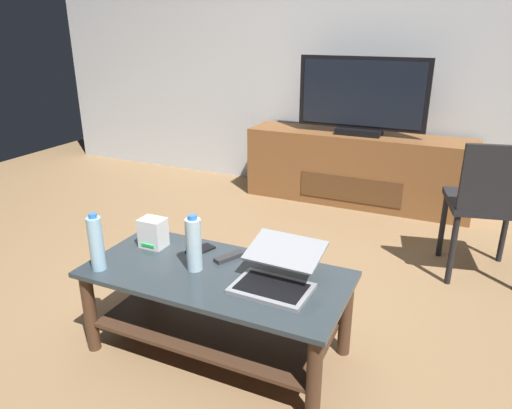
% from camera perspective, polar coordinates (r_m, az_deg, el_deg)
% --- Properties ---
extents(ground_plane, '(7.68, 7.68, 0.00)m').
position_cam_1_polar(ground_plane, '(2.62, -2.49, -13.42)').
color(ground_plane, olive).
extents(back_wall, '(6.40, 0.12, 2.80)m').
position_cam_1_polar(back_wall, '(4.39, 12.15, 19.44)').
color(back_wall, silver).
rests_on(back_wall, ground).
extents(coffee_table, '(1.20, 0.57, 0.43)m').
position_cam_1_polar(coffee_table, '(2.24, -4.78, -11.11)').
color(coffee_table, '#2D383D').
rests_on(coffee_table, ground).
extents(media_cabinet, '(1.90, 0.42, 0.61)m').
position_cam_1_polar(media_cabinet, '(4.21, 12.01, 4.24)').
color(media_cabinet, brown).
rests_on(media_cabinet, ground).
extents(television, '(1.06, 0.20, 0.63)m').
position_cam_1_polar(television, '(4.06, 12.58, 12.39)').
color(television, black).
rests_on(television, media_cabinet).
extents(dining_chair, '(0.52, 0.52, 0.87)m').
position_cam_1_polar(dining_chair, '(3.09, 26.34, 0.39)').
color(dining_chair, black).
rests_on(dining_chair, ground).
extents(laptop, '(0.34, 0.37, 0.16)m').
position_cam_1_polar(laptop, '(2.04, 2.57, -8.19)').
color(laptop, gray).
rests_on(laptop, coffee_table).
extents(router_box, '(0.12, 0.10, 0.15)m').
position_cam_1_polar(router_box, '(2.42, -12.26, -3.33)').
color(router_box, white).
rests_on(router_box, coffee_table).
extents(water_bottle_near, '(0.07, 0.07, 0.27)m').
position_cam_1_polar(water_bottle_near, '(2.15, -7.49, -4.74)').
color(water_bottle_near, silver).
rests_on(water_bottle_near, coffee_table).
extents(water_bottle_far, '(0.07, 0.07, 0.27)m').
position_cam_1_polar(water_bottle_far, '(2.25, -18.65, -4.42)').
color(water_bottle_far, '#99C6E5').
rests_on(water_bottle_far, coffee_table).
extents(cell_phone, '(0.11, 0.16, 0.01)m').
position_cam_1_polar(cell_phone, '(2.37, -6.70, -5.42)').
color(cell_phone, black).
rests_on(cell_phone, coffee_table).
extents(tv_remote, '(0.11, 0.16, 0.02)m').
position_cam_1_polar(tv_remote, '(2.28, -3.15, -6.29)').
color(tv_remote, '#2D2D30').
rests_on(tv_remote, coffee_table).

